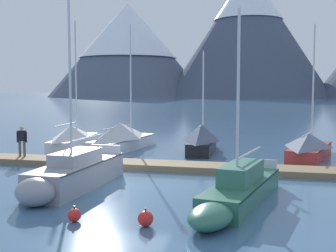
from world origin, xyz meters
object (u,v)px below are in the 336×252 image
object	(u,v)px
sailboat_second_berth	(75,138)
person_on_dock	(22,139)
sailboat_far_berth	(202,139)
sailboat_outer_slip	(238,190)
sailboat_end_of_dock	(310,146)
mooring_buoy_channel_marker	(74,215)
sailboat_mid_dock_port	(123,136)
mooring_buoy_inner_mooring	(146,219)
sailboat_mid_dock_starboard	(74,173)

from	to	relation	value
sailboat_second_berth	person_on_dock	distance (m)	5.33
sailboat_second_berth	sailboat_far_berth	bearing A→B (deg)	2.29
sailboat_outer_slip	sailboat_end_of_dock	xyz separation A→B (m)	(3.51, 11.40, 0.18)
person_on_dock	mooring_buoy_channel_marker	distance (m)	12.21
sailboat_mid_dock_port	sailboat_far_berth	distance (m)	5.40
sailboat_far_berth	mooring_buoy_inner_mooring	world-z (taller)	sailboat_far_berth
sailboat_far_berth	mooring_buoy_inner_mooring	size ratio (longest dim) A/B	11.72
sailboat_far_berth	person_on_dock	world-z (taller)	sailboat_far_berth
sailboat_outer_slip	sailboat_far_berth	bearing A→B (deg)	103.62
sailboat_end_of_dock	mooring_buoy_inner_mooring	distance (m)	15.59
sailboat_outer_slip	sailboat_mid_dock_port	bearing A→B (deg)	123.45
sailboat_mid_dock_port	mooring_buoy_channel_marker	size ratio (longest dim) A/B	17.14
sailboat_far_berth	mooring_buoy_inner_mooring	bearing A→B (deg)	-88.32
sailboat_far_berth	mooring_buoy_channel_marker	xyz separation A→B (m)	(-1.80, -15.20, -0.66)
sailboat_mid_dock_port	sailboat_mid_dock_starboard	world-z (taller)	sailboat_mid_dock_port
sailboat_mid_dock_starboard	sailboat_end_of_dock	world-z (taller)	sailboat_mid_dock_starboard
sailboat_second_berth	sailboat_outer_slip	size ratio (longest dim) A/B	1.12
person_on_dock	mooring_buoy_inner_mooring	bearing A→B (deg)	-44.54
sailboat_mid_dock_port	sailboat_mid_dock_starboard	bearing A→B (deg)	-81.58
sailboat_outer_slip	mooring_buoy_inner_mooring	distance (m)	3.90
sailboat_mid_dock_port	sailboat_outer_slip	bearing A→B (deg)	-56.55
sailboat_mid_dock_starboard	person_on_dock	world-z (taller)	sailboat_mid_dock_starboard
sailboat_second_berth	sailboat_far_berth	world-z (taller)	sailboat_second_berth
sailboat_mid_dock_port	mooring_buoy_channel_marker	world-z (taller)	sailboat_mid_dock_port
sailboat_outer_slip	mooring_buoy_channel_marker	world-z (taller)	sailboat_outer_slip
sailboat_end_of_dock	mooring_buoy_channel_marker	world-z (taller)	sailboat_end_of_dock
sailboat_mid_dock_starboard	sailboat_outer_slip	bearing A→B (deg)	-8.97
sailboat_far_berth	sailboat_outer_slip	size ratio (longest dim) A/B	0.84
sailboat_far_berth	sailboat_end_of_dock	bearing A→B (deg)	-7.06
sailboat_mid_dock_starboard	sailboat_far_berth	xyz separation A→B (m)	(3.67, 11.16, 0.22)
sailboat_second_berth	sailboat_far_berth	xyz separation A→B (m)	(8.55, 0.34, 0.08)
sailboat_end_of_dock	sailboat_mid_dock_starboard	bearing A→B (deg)	-134.38
mooring_buoy_channel_marker	person_on_dock	bearing A→B (deg)	127.93
sailboat_end_of_dock	sailboat_second_berth	bearing A→B (deg)	178.25
sailboat_mid_dock_starboard	sailboat_far_berth	world-z (taller)	sailboat_mid_dock_starboard
sailboat_end_of_dock	mooring_buoy_channel_marker	size ratio (longest dim) A/B	15.88
sailboat_mid_dock_port	sailboat_end_of_dock	bearing A→B (deg)	-5.87
sailboat_far_berth	sailboat_outer_slip	bearing A→B (deg)	-76.38
sailboat_end_of_dock	person_on_dock	size ratio (longest dim) A/B	4.61
sailboat_outer_slip	person_on_dock	world-z (taller)	sailboat_outer_slip
sailboat_mid_dock_port	sailboat_mid_dock_starboard	size ratio (longest dim) A/B	1.00
sailboat_end_of_dock	mooring_buoy_inner_mooring	bearing A→B (deg)	-112.73
sailboat_mid_dock_starboard	mooring_buoy_channel_marker	bearing A→B (deg)	-65.15
person_on_dock	sailboat_second_berth	bearing A→B (deg)	82.08
sailboat_mid_dock_starboard	person_on_dock	distance (m)	7.92
sailboat_second_berth	sailboat_mid_dock_starboard	world-z (taller)	sailboat_second_berth
sailboat_outer_slip	sailboat_second_berth	bearing A→B (deg)	134.12
sailboat_mid_dock_port	mooring_buoy_channel_marker	xyz separation A→B (m)	(3.58, -15.61, -0.66)
sailboat_second_berth	sailboat_mid_dock_starboard	xyz separation A→B (m)	(4.88, -10.82, -0.14)
sailboat_mid_dock_port	sailboat_end_of_dock	xyz separation A→B (m)	(11.85, -1.22, -0.15)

